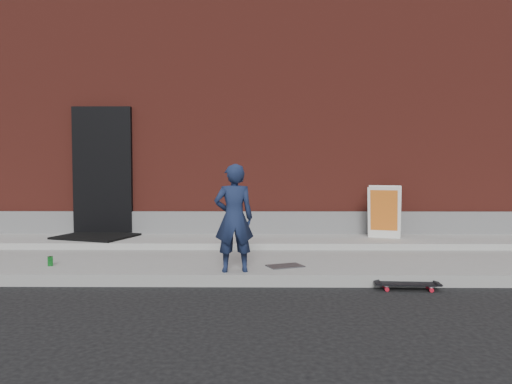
{
  "coord_description": "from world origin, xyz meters",
  "views": [
    {
      "loc": [
        0.24,
        -5.96,
        1.47
      ],
      "look_at": [
        0.17,
        0.8,
        1.12
      ],
      "focal_mm": 35.0,
      "sensor_mm": 36.0,
      "label": 1
    }
  ],
  "objects_px": {
    "pizza_sign": "(385,211)",
    "child": "(234,218)",
    "soda_can": "(50,261)",
    "skateboard": "(408,284)"
  },
  "relations": [
    {
      "from": "pizza_sign",
      "to": "child",
      "type": "bearing_deg",
      "value": -136.37
    },
    {
      "from": "soda_can",
      "to": "pizza_sign",
      "type": "bearing_deg",
      "value": 22.29
    },
    {
      "from": "skateboard",
      "to": "pizza_sign",
      "type": "relative_size",
      "value": 0.84
    },
    {
      "from": "pizza_sign",
      "to": "soda_can",
      "type": "height_order",
      "value": "pizza_sign"
    },
    {
      "from": "soda_can",
      "to": "child",
      "type": "bearing_deg",
      "value": -7.62
    },
    {
      "from": "skateboard",
      "to": "pizza_sign",
      "type": "xyz_separation_m",
      "value": [
        0.38,
        2.65,
        0.63
      ]
    },
    {
      "from": "pizza_sign",
      "to": "soda_can",
      "type": "xyz_separation_m",
      "value": [
        -4.89,
        -2.01,
        -0.48
      ]
    },
    {
      "from": "skateboard",
      "to": "soda_can",
      "type": "bearing_deg",
      "value": 171.85
    },
    {
      "from": "pizza_sign",
      "to": "skateboard",
      "type": "bearing_deg",
      "value": -98.07
    },
    {
      "from": "child",
      "to": "soda_can",
      "type": "bearing_deg",
      "value": -16.11
    }
  ]
}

